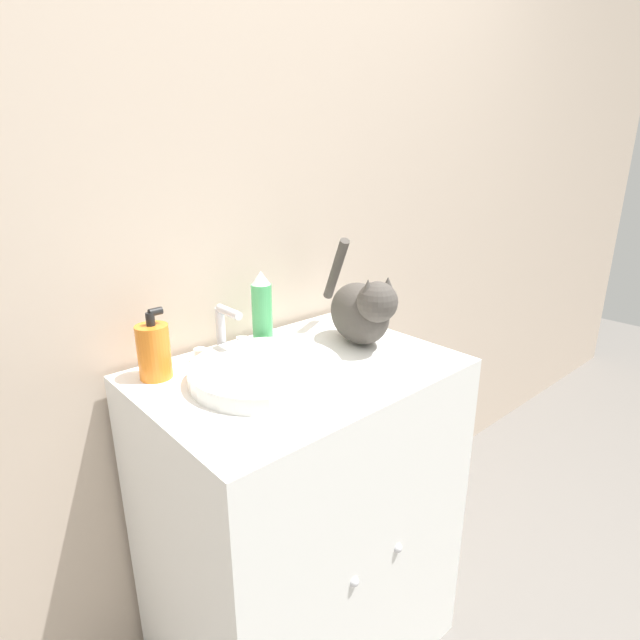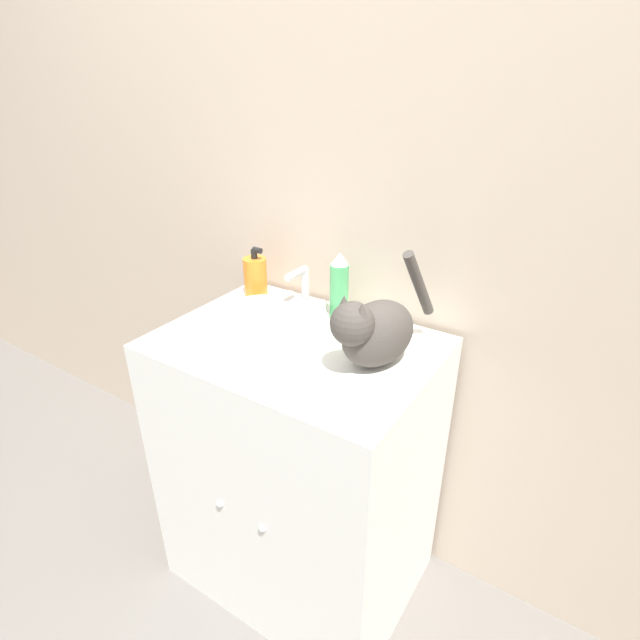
{
  "view_description": "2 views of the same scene",
  "coord_description": "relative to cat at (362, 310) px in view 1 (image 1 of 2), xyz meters",
  "views": [
    {
      "loc": [
        -0.71,
        -0.6,
        1.41
      ],
      "look_at": [
        0.04,
        0.24,
        1.03
      ],
      "focal_mm": 28.0,
      "sensor_mm": 36.0,
      "label": 1
    },
    {
      "loc": [
        0.7,
        -0.69,
        1.58
      ],
      "look_at": [
        0.1,
        0.24,
        1.02
      ],
      "focal_mm": 28.0,
      "sensor_mm": 36.0,
      "label": 2
    }
  ],
  "objects": [
    {
      "name": "wall_back",
      "position": [
        -0.23,
        0.3,
        0.24
      ],
      "size": [
        6.0,
        0.05,
        2.5
      ],
      "color": "#C6B29E",
      "rests_on": "ground_plane"
    },
    {
      "name": "vanity_cabinet",
      "position": [
        -0.23,
        -0.01,
        -0.55
      ],
      "size": [
        0.76,
        0.56,
        0.91
      ],
      "color": "white",
      "rests_on": "ground_plane"
    },
    {
      "name": "sink_basin",
      "position": [
        -0.33,
        -0.01,
        -0.08
      ],
      "size": [
        0.35,
        0.35,
        0.04
      ],
      "color": "silver",
      "rests_on": "vanity_cabinet"
    },
    {
      "name": "faucet",
      "position": [
        -0.33,
        0.17,
        -0.04
      ],
      "size": [
        0.16,
        0.11,
        0.14
      ],
      "color": "silver",
      "rests_on": "vanity_cabinet"
    },
    {
      "name": "cat",
      "position": [
        0.0,
        0.0,
        0.0
      ],
      "size": [
        0.2,
        0.36,
        0.28
      ],
      "rotation": [
        0.0,
        0.0,
        -1.86
      ],
      "color": "#47423D",
      "rests_on": "vanity_cabinet"
    },
    {
      "name": "soap_bottle",
      "position": [
        -0.52,
        0.17,
        -0.03
      ],
      "size": [
        0.08,
        0.08,
        0.17
      ],
      "color": "orange",
      "rests_on": "vanity_cabinet"
    },
    {
      "name": "spray_bottle",
      "position": [
        -0.21,
        0.18,
        0.0
      ],
      "size": [
        0.06,
        0.06,
        0.21
      ],
      "color": "#4CB266",
      "rests_on": "vanity_cabinet"
    }
  ]
}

